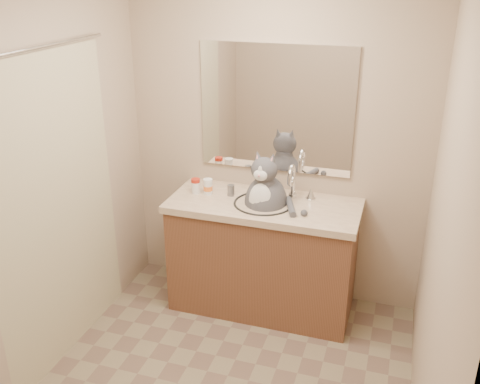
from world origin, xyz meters
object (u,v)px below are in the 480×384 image
Objects in this scene: pill_bottle_redcap at (196,186)px; grey_canister at (231,190)px; pill_bottle_orange at (208,187)px; cat at (266,199)px.

pill_bottle_redcap reaches higher than grey_canister.
grey_canister is (0.17, 0.02, -0.01)m from pill_bottle_orange.
cat is 5.38× the size of pill_bottle_redcap.
pill_bottle_redcap is 0.97× the size of pill_bottle_orange.
cat is 0.44m from pill_bottle_orange.
pill_bottle_redcap is at bearing -171.69° from pill_bottle_orange.
pill_bottle_orange reaches higher than pill_bottle_redcap.
grey_canister is (-0.27, 0.06, 0.01)m from cat.
pill_bottle_orange is 0.17m from grey_canister.
pill_bottle_orange is at bearing 8.31° from pill_bottle_redcap.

